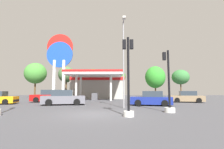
% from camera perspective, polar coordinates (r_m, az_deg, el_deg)
% --- Properties ---
extents(ground_plane, '(90.00, 90.00, 0.00)m').
position_cam_1_polar(ground_plane, '(10.81, -6.36, -13.35)').
color(ground_plane, '#47474C').
rests_on(ground_plane, ground).
extents(gas_station, '(9.77, 12.67, 4.44)m').
position_cam_1_polar(gas_station, '(31.93, -4.69, -4.10)').
color(gas_station, '#ADA89E').
rests_on(gas_station, ground).
extents(station_pole_sign, '(4.55, 0.56, 11.40)m').
position_cam_1_polar(station_pole_sign, '(30.60, -17.48, 5.54)').
color(station_pole_sign, white).
rests_on(station_pole_sign, ground).
extents(car_0, '(4.26, 2.48, 1.43)m').
position_cam_1_polar(car_0, '(17.23, 13.30, -8.13)').
color(car_0, black).
rests_on(car_0, ground).
extents(car_2, '(4.25, 2.53, 1.42)m').
position_cam_1_polar(car_2, '(23.31, 24.22, -7.08)').
color(car_2, black).
rests_on(car_2, ground).
extents(car_3, '(4.61, 2.72, 1.55)m').
position_cam_1_polar(car_3, '(18.24, -16.23, -7.74)').
color(car_3, black).
rests_on(car_3, ground).
extents(car_4, '(4.57, 2.34, 1.58)m').
position_cam_1_polar(car_4, '(23.19, -20.50, -7.06)').
color(car_4, black).
rests_on(car_4, ground).
extents(traffic_signal_1, '(0.65, 0.66, 4.63)m').
position_cam_1_polar(traffic_signal_1, '(9.74, 5.62, -2.89)').
color(traffic_signal_1, silver).
rests_on(traffic_signal_1, ground).
extents(traffic_signal_2, '(0.70, 0.71, 4.30)m').
position_cam_1_polar(traffic_signal_2, '(12.15, 18.85, -6.34)').
color(traffic_signal_2, silver).
rests_on(traffic_signal_2, ground).
extents(tree_0, '(4.79, 4.79, 7.67)m').
position_cam_1_polar(tree_0, '(41.18, -24.68, 0.36)').
color(tree_0, brown).
rests_on(tree_0, ground).
extents(tree_1, '(3.67, 3.67, 7.04)m').
position_cam_1_polar(tree_1, '(39.73, -15.35, 0.00)').
color(tree_1, brown).
rests_on(tree_1, ground).
extents(tree_2, '(4.16, 4.16, 6.06)m').
position_cam_1_polar(tree_2, '(35.52, -6.44, -1.41)').
color(tree_2, brown).
rests_on(tree_2, ground).
extents(tree_3, '(3.54, 3.54, 5.99)m').
position_cam_1_polar(tree_3, '(35.81, 1.84, -0.78)').
color(tree_3, brown).
rests_on(tree_3, ground).
extents(tree_4, '(4.47, 4.47, 6.94)m').
position_cam_1_polar(tree_4, '(38.69, 14.55, -0.89)').
color(tree_4, brown).
rests_on(tree_4, ground).
extents(tree_5, '(3.62, 3.62, 5.93)m').
position_cam_1_polar(tree_5, '(38.48, 22.38, -0.82)').
color(tree_5, brown).
rests_on(tree_5, ground).
extents(corner_streetlamp, '(0.24, 1.48, 7.53)m').
position_cam_1_polar(corner_streetlamp, '(14.39, 3.98, 6.54)').
color(corner_streetlamp, gray).
rests_on(corner_streetlamp, ground).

